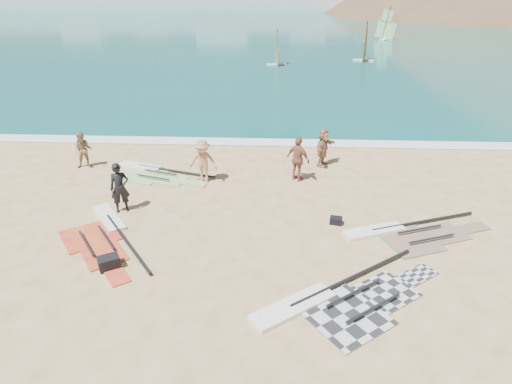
{
  "coord_description": "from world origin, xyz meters",
  "views": [
    {
      "loc": [
        -0.13,
        -10.1,
        7.85
      ],
      "look_at": [
        -0.84,
        4.0,
        1.0
      ],
      "focal_mm": 30.0,
      "sensor_mm": 36.0,
      "label": 1
    }
  ],
  "objects_px": {
    "rig_orange": "(407,233)",
    "beachgoer_back": "(298,159)",
    "rig_green": "(153,173)",
    "rig_red": "(105,234)",
    "rig_grey": "(339,301)",
    "person_wetsuit": "(120,188)",
    "gear_bag_far": "(336,221)",
    "beachgoer_right": "(323,147)",
    "beachgoer_mid": "(203,162)",
    "beachgoer_left": "(83,150)",
    "gear_bag_near": "(109,263)"
  },
  "relations": [
    {
      "from": "gear_bag_near",
      "to": "beachgoer_left",
      "type": "xyz_separation_m",
      "value": [
        -3.99,
        7.88,
        0.67
      ]
    },
    {
      "from": "rig_orange",
      "to": "rig_red",
      "type": "distance_m",
      "value": 10.55
    },
    {
      "from": "beachgoer_left",
      "to": "beachgoer_right",
      "type": "height_order",
      "value": "beachgoer_right"
    },
    {
      "from": "rig_green",
      "to": "beachgoer_right",
      "type": "relative_size",
      "value": 2.64
    },
    {
      "from": "rig_orange",
      "to": "beachgoer_right",
      "type": "distance_m",
      "value": 6.75
    },
    {
      "from": "rig_grey",
      "to": "rig_green",
      "type": "height_order",
      "value": "rig_grey"
    },
    {
      "from": "rig_grey",
      "to": "gear_bag_near",
      "type": "bearing_deg",
      "value": 133.21
    },
    {
      "from": "beachgoer_back",
      "to": "beachgoer_right",
      "type": "xyz_separation_m",
      "value": [
        1.26,
        1.81,
        -0.09
      ]
    },
    {
      "from": "gear_bag_far",
      "to": "beachgoer_right",
      "type": "xyz_separation_m",
      "value": [
        -0.0,
        5.64,
        0.78
      ]
    },
    {
      "from": "gear_bag_near",
      "to": "beachgoer_back",
      "type": "bearing_deg",
      "value": 48.93
    },
    {
      "from": "beachgoer_right",
      "to": "gear_bag_far",
      "type": "bearing_deg",
      "value": -148.28
    },
    {
      "from": "rig_orange",
      "to": "person_wetsuit",
      "type": "relative_size",
      "value": 2.75
    },
    {
      "from": "beachgoer_left",
      "to": "rig_orange",
      "type": "bearing_deg",
      "value": -35.7
    },
    {
      "from": "rig_green",
      "to": "beachgoer_left",
      "type": "distance_m",
      "value": 3.54
    },
    {
      "from": "rig_orange",
      "to": "beachgoer_mid",
      "type": "height_order",
      "value": "beachgoer_mid"
    },
    {
      "from": "person_wetsuit",
      "to": "beachgoer_right",
      "type": "xyz_separation_m",
      "value": [
        8.08,
        5.05,
        -0.06
      ]
    },
    {
      "from": "rig_grey",
      "to": "rig_green",
      "type": "relative_size",
      "value": 1.17
    },
    {
      "from": "gear_bag_far",
      "to": "beachgoer_mid",
      "type": "relative_size",
      "value": 0.23
    },
    {
      "from": "rig_grey",
      "to": "beachgoer_mid",
      "type": "xyz_separation_m",
      "value": [
        -4.96,
        7.73,
        0.92
      ]
    },
    {
      "from": "rig_grey",
      "to": "beachgoer_right",
      "type": "bearing_deg",
      "value": 51.02
    },
    {
      "from": "rig_green",
      "to": "beachgoer_mid",
      "type": "distance_m",
      "value": 2.77
    },
    {
      "from": "gear_bag_near",
      "to": "gear_bag_far",
      "type": "relative_size",
      "value": 1.42
    },
    {
      "from": "rig_orange",
      "to": "gear_bag_near",
      "type": "bearing_deg",
      "value": 173.74
    },
    {
      "from": "gear_bag_near",
      "to": "beachgoer_left",
      "type": "relative_size",
      "value": 0.36
    },
    {
      "from": "rig_orange",
      "to": "gear_bag_far",
      "type": "bearing_deg",
      "value": 145.36
    },
    {
      "from": "rig_green",
      "to": "gear_bag_near",
      "type": "xyz_separation_m",
      "value": [
        0.6,
        -7.3,
        0.15
      ]
    },
    {
      "from": "rig_grey",
      "to": "rig_red",
      "type": "height_order",
      "value": "rig_grey"
    },
    {
      "from": "rig_orange",
      "to": "gear_bag_near",
      "type": "xyz_separation_m",
      "value": [
        -9.69,
        -2.47,
        0.15
      ]
    },
    {
      "from": "beachgoer_right",
      "to": "person_wetsuit",
      "type": "bearing_deg",
      "value": 153.69
    },
    {
      "from": "rig_green",
      "to": "beachgoer_mid",
      "type": "relative_size",
      "value": 2.5
    },
    {
      "from": "gear_bag_near",
      "to": "person_wetsuit",
      "type": "height_order",
      "value": "person_wetsuit"
    },
    {
      "from": "gear_bag_near",
      "to": "beachgoer_mid",
      "type": "height_order",
      "value": "beachgoer_mid"
    },
    {
      "from": "rig_green",
      "to": "rig_red",
      "type": "distance_m",
      "value": 5.43
    },
    {
      "from": "rig_red",
      "to": "beachgoer_left",
      "type": "relative_size",
      "value": 2.89
    },
    {
      "from": "person_wetsuit",
      "to": "beachgoer_back",
      "type": "height_order",
      "value": "beachgoer_back"
    },
    {
      "from": "rig_red",
      "to": "beachgoer_mid",
      "type": "distance_m",
      "value": 5.44
    },
    {
      "from": "rig_grey",
      "to": "gear_bag_far",
      "type": "xyz_separation_m",
      "value": [
        0.43,
        4.32,
        0.08
      ]
    },
    {
      "from": "rig_green",
      "to": "rig_red",
      "type": "relative_size",
      "value": 0.96
    },
    {
      "from": "rig_grey",
      "to": "gear_bag_near",
      "type": "height_order",
      "value": "gear_bag_near"
    },
    {
      "from": "beachgoer_mid",
      "to": "beachgoer_right",
      "type": "bearing_deg",
      "value": 27.05
    },
    {
      "from": "rig_green",
      "to": "beachgoer_mid",
      "type": "xyz_separation_m",
      "value": [
        2.48,
        -0.81,
        0.92
      ]
    },
    {
      "from": "beachgoer_back",
      "to": "rig_red",
      "type": "bearing_deg",
      "value": 75.7
    },
    {
      "from": "person_wetsuit",
      "to": "gear_bag_far",
      "type": "bearing_deg",
      "value": -27.28
    },
    {
      "from": "gear_bag_near",
      "to": "beachgoer_mid",
      "type": "xyz_separation_m",
      "value": [
        1.88,
        6.49,
        0.77
      ]
    },
    {
      "from": "person_wetsuit",
      "to": "beachgoer_mid",
      "type": "height_order",
      "value": "person_wetsuit"
    },
    {
      "from": "rig_grey",
      "to": "person_wetsuit",
      "type": "relative_size",
      "value": 2.9
    },
    {
      "from": "gear_bag_near",
      "to": "beachgoer_right",
      "type": "xyz_separation_m",
      "value": [
        7.27,
        8.71,
        0.72
      ]
    },
    {
      "from": "rig_green",
      "to": "beachgoer_left",
      "type": "height_order",
      "value": "beachgoer_left"
    },
    {
      "from": "rig_orange",
      "to": "beachgoer_back",
      "type": "height_order",
      "value": "beachgoer_back"
    },
    {
      "from": "rig_grey",
      "to": "gear_bag_far",
      "type": "distance_m",
      "value": 4.34
    }
  ]
}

